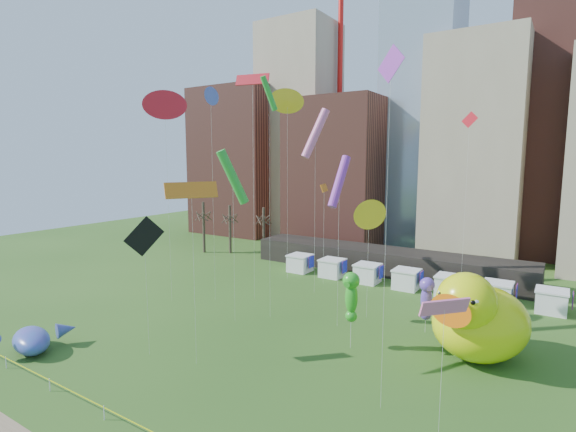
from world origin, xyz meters
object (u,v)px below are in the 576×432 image
Objects in this scene: seahorse_green at (351,293)px; seahorse_purple at (426,295)px; big_duck at (477,318)px; whale_inflatable at (34,339)px; small_duck at (453,309)px.

seahorse_purple is (4.34, 6.58, -1.22)m from seahorse_green.
seahorse_green is at bearing -146.24° from seahorse_purple.
seahorse_green is at bearing -144.15° from big_duck.
whale_inflatable is at bearing -163.74° from seahorse_purple.
whale_inflatable is (-30.64, -17.80, -2.38)m from big_duck.
whale_inflatable is at bearing -134.20° from big_duck.
seahorse_purple is (-1.76, -3.09, 1.93)m from small_duck.
small_duck is (-3.01, 6.31, -1.77)m from big_duck.
seahorse_green is (-6.10, -9.66, 3.16)m from small_duck.
big_duck is 35.52m from whale_inflatable.
big_duck is 1.67× the size of whale_inflatable.
small_duck is 0.73× the size of whale_inflatable.
big_duck reaches higher than seahorse_purple.
seahorse_green is 1.26× the size of seahorse_purple.
seahorse_green is 1.04× the size of whale_inflatable.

